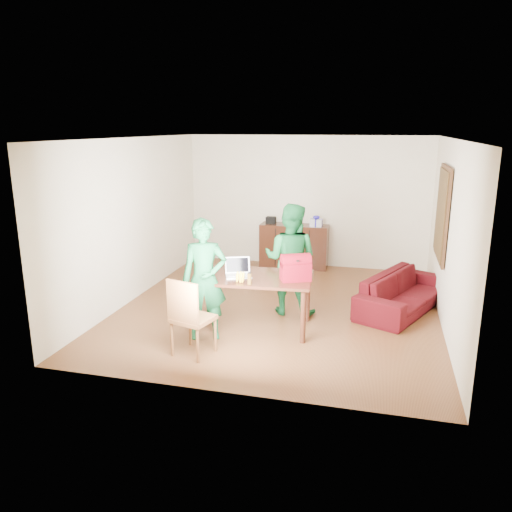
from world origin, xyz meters
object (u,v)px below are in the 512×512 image
(table, at_px, (253,283))
(chair, at_px, (193,332))
(person_near, at_px, (204,280))
(laptop, at_px, (239,274))
(bottle, at_px, (249,278))
(red_bag, at_px, (296,270))
(sofa, at_px, (403,292))
(person_far, at_px, (290,259))

(table, xyz_separation_m, chair, (-0.53, -1.03, -0.39))
(person_near, height_order, laptop, person_near)
(bottle, distance_m, red_bag, 0.67)
(person_near, bearing_deg, chair, -106.28)
(person_near, bearing_deg, bottle, -9.82)
(person_near, relative_size, sofa, 0.84)
(chair, height_order, red_bag, red_bag)
(person_far, xyz_separation_m, bottle, (-0.35, -1.14, 0.01))
(table, bearing_deg, sofa, 26.99)
(person_near, xyz_separation_m, bottle, (0.61, 0.10, 0.04))
(table, bearing_deg, chair, -121.32)
(person_far, bearing_deg, sofa, -155.24)
(chair, bearing_deg, person_near, 108.51)
(person_near, xyz_separation_m, red_bag, (1.18, 0.44, 0.10))
(chair, relative_size, laptop, 2.47)
(laptop, xyz_separation_m, sofa, (2.34, 1.40, -0.55))
(chair, relative_size, person_far, 0.60)
(laptop, height_order, red_bag, red_bag)
(person_far, bearing_deg, chair, 69.36)
(person_far, height_order, bottle, person_far)
(chair, bearing_deg, person_far, 78.07)
(bottle, height_order, red_bag, red_bag)
(chair, distance_m, bottle, 1.05)
(red_bag, xyz_separation_m, sofa, (1.52, 1.36, -0.65))
(table, relative_size, person_near, 1.04)
(person_near, distance_m, laptop, 0.54)
(person_near, bearing_deg, person_far, 32.99)
(bottle, bearing_deg, person_near, -170.73)
(person_far, height_order, sofa, person_far)
(person_far, xyz_separation_m, red_bag, (0.22, -0.80, 0.07))
(chair, height_order, person_near, person_near)
(person_near, distance_m, bottle, 0.62)
(person_far, xyz_separation_m, laptop, (-0.59, -0.84, -0.03))
(chair, bearing_deg, laptop, 85.82)
(person_near, bearing_deg, table, 21.99)
(person_far, bearing_deg, table, 68.47)
(chair, bearing_deg, table, 78.73)
(chair, distance_m, person_near, 0.77)
(table, distance_m, person_near, 0.75)
(sofa, bearing_deg, chair, 156.14)
(table, bearing_deg, person_far, 57.13)
(person_near, bearing_deg, red_bag, 1.18)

